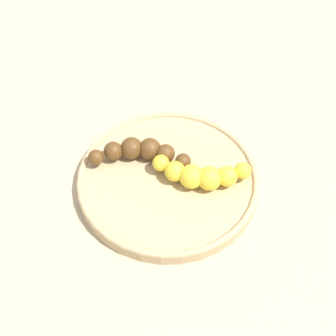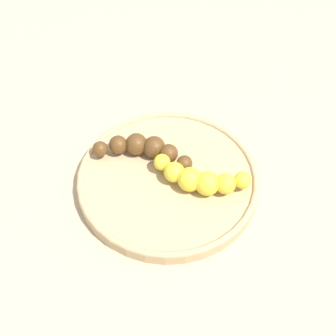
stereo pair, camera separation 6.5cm
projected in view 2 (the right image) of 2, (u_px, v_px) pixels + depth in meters
name	position (u px, v px, depth m)	size (l,w,h in m)	color
ground_plane	(168.00, 184.00, 0.68)	(2.40, 2.40, 0.00)	tan
fruit_bowl	(168.00, 179.00, 0.67)	(0.27, 0.27, 0.02)	tan
banana_yellow	(199.00, 178.00, 0.64)	(0.14, 0.07, 0.04)	yellow
banana_overripe	(144.00, 148.00, 0.68)	(0.15, 0.06, 0.03)	#593819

